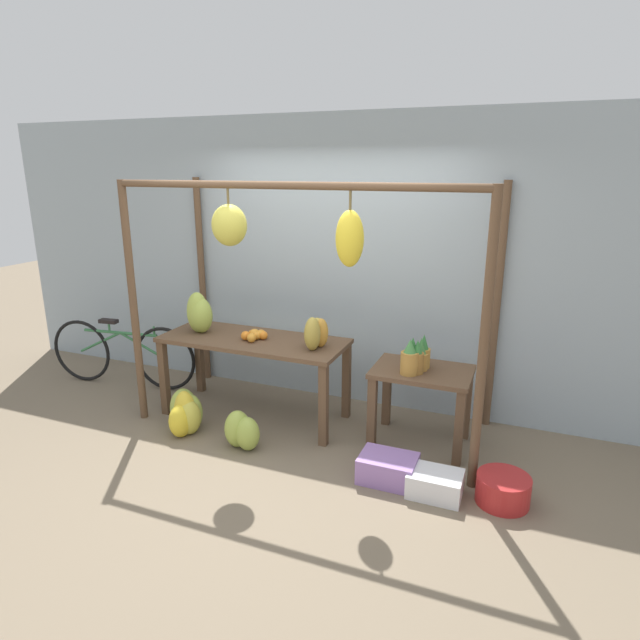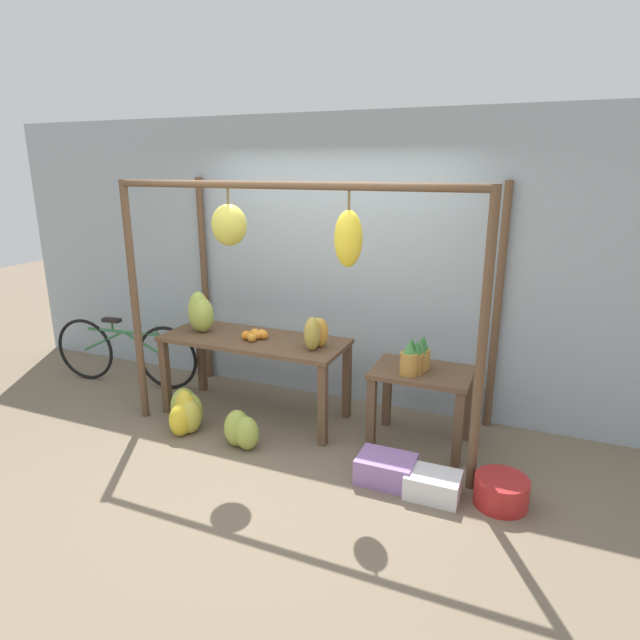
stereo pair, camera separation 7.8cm
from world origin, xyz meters
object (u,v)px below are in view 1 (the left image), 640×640
object	(u,v)px
pineapple_cluster	(416,357)
banana_pile_ground_right	(242,431)
blue_bucket	(503,490)
fruit_crate_purple	(435,484)
fruit_crate_white	(388,468)
papaya_pile	(316,333)
orange_pile	(255,335)
banana_pile_ground_left	(186,413)
parked_bicycle	(122,353)
banana_pile_on_table	(199,314)

from	to	relation	value
pineapple_cluster	banana_pile_ground_right	distance (m)	1.59
blue_bucket	fruit_crate_purple	bearing A→B (deg)	-168.96
pineapple_cluster	blue_bucket	world-z (taller)	pineapple_cluster
fruit_crate_white	papaya_pile	size ratio (longest dim) A/B	1.43
orange_pile	banana_pile_ground_right	size ratio (longest dim) A/B	0.60
papaya_pile	banana_pile_ground_right	bearing A→B (deg)	-128.37
fruit_crate_white	pineapple_cluster	bearing A→B (deg)	85.60
fruit_crate_purple	banana_pile_ground_right	bearing A→B (deg)	177.53
banana_pile_ground_left	papaya_pile	world-z (taller)	papaya_pile
banana_pile_ground_right	fruit_crate_purple	world-z (taller)	banana_pile_ground_right
orange_pile	fruit_crate_white	xyz separation A→B (m)	(1.45, -0.60, -0.72)
banana_pile_ground_right	parked_bicycle	size ratio (longest dim) A/B	0.22
pineapple_cluster	blue_bucket	xyz separation A→B (m)	(0.79, -0.57, -0.70)
banana_pile_ground_right	papaya_pile	world-z (taller)	papaya_pile
blue_bucket	orange_pile	bearing A→B (deg)	166.12
banana_pile_on_table	fruit_crate_purple	bearing A→B (deg)	-15.10
banana_pile_ground_left	fruit_crate_white	xyz separation A→B (m)	(1.90, -0.09, -0.08)
banana_pile_ground_right	fruit_crate_purple	xyz separation A→B (m)	(1.65, -0.07, -0.07)
blue_bucket	banana_pile_on_table	bearing A→B (deg)	168.99
parked_bicycle	banana_pile_ground_left	bearing A→B (deg)	-26.89
banana_pile_on_table	papaya_pile	xyz separation A→B (m)	(1.21, -0.01, -0.04)
parked_bicycle	papaya_pile	distance (m)	2.41
parked_bicycle	pineapple_cluster	bearing A→B (deg)	-2.25
banana_pile_on_table	banana_pile_ground_right	xyz separation A→B (m)	(0.76, -0.58, -0.80)
orange_pile	fruit_crate_purple	xyz separation A→B (m)	(1.82, -0.65, -0.73)
pineapple_cluster	banana_pile_ground_right	xyz separation A→B (m)	(-1.32, -0.59, -0.64)
banana_pile_ground_left	parked_bicycle	world-z (taller)	parked_bicycle
orange_pile	parked_bicycle	size ratio (longest dim) A/B	0.13
banana_pile_on_table	fruit_crate_white	bearing A→B (deg)	-16.22
orange_pile	banana_pile_on_table	bearing A→B (deg)	-179.59
papaya_pile	parked_bicycle	bearing A→B (deg)	176.35
banana_pile_ground_right	blue_bucket	bearing A→B (deg)	0.53
banana_pile_ground_right	fruit_crate_white	xyz separation A→B (m)	(1.28, -0.01, -0.06)
banana_pile_on_table	banana_pile_ground_left	world-z (taller)	banana_pile_on_table
pineapple_cluster	parked_bicycle	xyz separation A→B (m)	(-3.21, 0.13, -0.44)
parked_bicycle	blue_bucket	bearing A→B (deg)	-9.86
banana_pile_on_table	pineapple_cluster	xyz separation A→B (m)	(2.09, 0.01, -0.16)
banana_pile_on_table	papaya_pile	world-z (taller)	banana_pile_on_table
banana_pile_ground_right	banana_pile_on_table	bearing A→B (deg)	142.79
banana_pile_on_table	fruit_crate_purple	world-z (taller)	banana_pile_on_table
banana_pile_on_table	orange_pile	bearing A→B (deg)	0.41
orange_pile	banana_pile_ground_right	world-z (taller)	orange_pile
fruit_crate_purple	orange_pile	bearing A→B (deg)	160.19
banana_pile_on_table	blue_bucket	xyz separation A→B (m)	(2.87, -0.56, -0.86)
banana_pile_ground_right	blue_bucket	size ratio (longest dim) A/B	1.00
pineapple_cluster	blue_bucket	bearing A→B (deg)	-35.86
parked_bicycle	banana_pile_ground_right	bearing A→B (deg)	-20.72
blue_bucket	banana_pile_ground_right	bearing A→B (deg)	-179.47
banana_pile_ground_left	banana_pile_ground_right	distance (m)	0.63
pineapple_cluster	fruit_crate_purple	xyz separation A→B (m)	(0.32, -0.66, -0.71)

